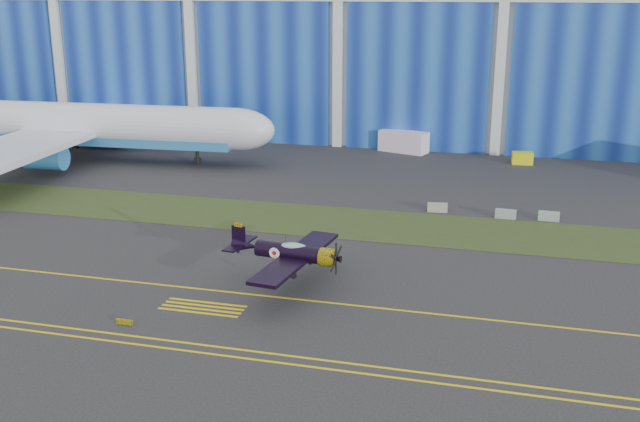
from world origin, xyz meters
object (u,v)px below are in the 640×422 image
(warbird, at_px, (289,252))
(tug, at_px, (522,158))
(shipping_container, at_px, (404,142))
(jetliner, at_px, (71,79))

(warbird, xyz_separation_m, tug, (16.80, 47.35, -2.09))
(shipping_container, bearing_deg, warbird, -72.21)
(tug, bearing_deg, shipping_container, 162.43)
(jetliner, distance_m, shipping_container, 44.85)
(jetliner, relative_size, shipping_container, 9.59)
(warbird, height_order, shipping_container, warbird)
(warbird, distance_m, shipping_container, 50.88)
(jetliner, height_order, tug, jetliner)
(warbird, bearing_deg, shipping_container, 95.98)
(warbird, distance_m, tug, 50.29)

